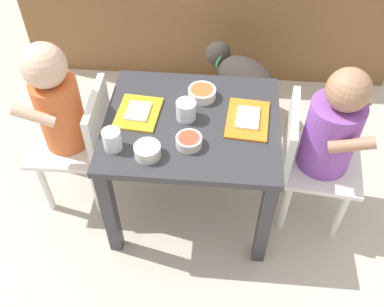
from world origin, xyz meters
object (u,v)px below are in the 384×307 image
Objects in this scene: dog at (241,75)px; dining_table at (192,139)px; water_cup_left at (186,111)px; seated_child_right at (328,134)px; cereal_bowl_left_side at (189,141)px; food_tray_left at (138,112)px; water_cup_right at (112,141)px; food_tray_right at (248,119)px; cereal_bowl_right_side at (202,93)px; veggie_bowl_far at (147,151)px; seated_child_left at (62,110)px.

dining_table is at bearing -106.96° from dog.
dog is 5.45× the size of water_cup_left.
dog is at bearing 115.87° from seated_child_right.
dog is 0.76m from cereal_bowl_left_side.
water_cup_right reaches higher than food_tray_left.
food_tray_left is at bearing -180.00° from food_tray_right.
cereal_bowl_right_side is (0.02, 0.13, 0.10)m from dining_table.
dog is 1.80× the size of food_tray_right.
water_cup_left is at bearing 60.66° from veggie_bowl_far.
dining_table is 1.60× the size of dog.
seated_child_left reaches higher than dog.
water_cup_left is at bearing 178.98° from seated_child_right.
dining_table is 7.00× the size of cereal_bowl_left_side.
water_cup_right reaches higher than dog.
dog is 0.62m from food_tray_right.
dog is at bearing 73.04° from dining_table.
cereal_bowl_right_side is (0.02, 0.23, 0.00)m from cereal_bowl_left_side.
dog is at bearing 57.17° from food_tray_left.
water_cup_left reaches higher than dog.
food_tray_left is 0.20m from veggie_bowl_far.
cereal_bowl_right_side is at bearing 164.87° from seated_child_right.
dog is at bearing 70.64° from water_cup_left.
cereal_bowl_right_side is (-0.43, 0.12, 0.05)m from seated_child_right.
food_tray_right is (0.64, -0.01, 0.02)m from seated_child_left.
seated_child_left is at bearing 178.62° from seated_child_right.
food_tray_left and food_tray_right have the same top height.
dog is 4.38× the size of cereal_bowl_left_side.
dining_table is 2.87× the size of food_tray_right.
dining_table is 0.63m from dog.
cereal_bowl_right_side is at bearing 84.15° from cereal_bowl_left_side.
water_cup_right reaches higher than cereal_bowl_right_side.
food_tray_right is at bearing 6.34° from dining_table.
seated_child_left is at bearing -168.81° from cereal_bowl_right_side.
food_tray_right is 2.45× the size of veggie_bowl_far.
water_cup_left is 0.13m from cereal_bowl_left_side.
water_cup_right reaches higher than food_tray_right.
seated_child_left is 10.14× the size of water_cup_right.
food_tray_right is (0.37, 0.00, -0.00)m from food_tray_left.
veggie_bowl_far is (-0.10, -0.18, -0.01)m from water_cup_left.
seated_child_right reaches higher than cereal_bowl_right_side.
water_cup_right is 0.12m from veggie_bowl_far.
cereal_bowl_left_side is at bearing -165.56° from seated_child_right.
cereal_bowl_right_side reaches higher than food_tray_left.
seated_child_left is (-0.46, 0.03, 0.07)m from dining_table.
seated_child_left is 3.46× the size of food_tray_right.
dining_table is 0.12m from water_cup_left.
water_cup_right is 0.24m from cereal_bowl_left_side.
dining_table reaches higher than dog.
seated_child_left is at bearing 178.01° from food_tray_left.
veggie_bowl_far reaches higher than cereal_bowl_right_side.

